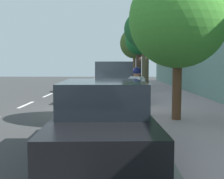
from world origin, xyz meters
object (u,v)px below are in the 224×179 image
object	(u,v)px
parked_suv_silver_mid	(115,82)
street_tree_near_cyclist	(178,19)
parked_suv_dark_blue_far	(115,75)
bicycle_at_curb	(130,108)
street_tree_far_end	(139,41)
cyclist_with_backpack	(137,89)
street_tree_mid_block	(146,30)
fire_hydrant	(134,82)
street_tree_corner	(134,43)
parked_sedan_black_second	(103,120)

from	to	relation	value
parked_suv_silver_mid	street_tree_near_cyclist	size ratio (longest dim) A/B	1.04
parked_suv_dark_blue_far	bicycle_at_curb	world-z (taller)	parked_suv_dark_blue_far
parked_suv_silver_mid	street_tree_far_end	xyz separation A→B (m)	(1.94, 10.01, 2.78)
cyclist_with_backpack	street_tree_mid_block	size ratio (longest dim) A/B	0.34
street_tree_near_cyclist	fire_hydrant	bearing A→B (deg)	92.28
street_tree_corner	fire_hydrant	size ratio (longest dim) A/B	6.61
street_tree_mid_block	parked_suv_dark_blue_far	bearing A→B (deg)	114.63
bicycle_at_curb	street_tree_corner	size ratio (longest dim) A/B	0.26
parked_sedan_black_second	street_tree_near_cyclist	bearing A→B (deg)	56.69
street_tree_mid_block	street_tree_corner	distance (m)	11.40
parked_suv_silver_mid	street_tree_mid_block	xyz separation A→B (m)	(1.94, 4.51, 3.03)
street_tree_corner	street_tree_mid_block	bearing A→B (deg)	-90.00
bicycle_at_curb	street_tree_mid_block	bearing A→B (deg)	81.07
parked_suv_silver_mid	bicycle_at_curb	xyz separation A→B (m)	(0.53, -4.48, -0.64)
street_tree_far_end	fire_hydrant	bearing A→B (deg)	-103.10
parked_sedan_black_second	street_tree_corner	world-z (taller)	street_tree_corner
street_tree_far_end	street_tree_corner	distance (m)	5.91
fire_hydrant	street_tree_corner	bearing A→B (deg)	86.36
parked_sedan_black_second	parked_suv_silver_mid	world-z (taller)	parked_suv_silver_mid
parked_suv_dark_blue_far	cyclist_with_backpack	world-z (taller)	parked_suv_dark_blue_far
street_tree_far_end	cyclist_with_backpack	bearing A→B (deg)	-94.59
street_tree_mid_block	parked_suv_silver_mid	bearing A→B (deg)	-113.27
parked_suv_dark_blue_far	street_tree_mid_block	xyz separation A→B (m)	(1.97, -4.30, 3.03)
parked_suv_silver_mid	cyclist_with_backpack	size ratio (longest dim) A/B	2.67
bicycle_at_curb	street_tree_far_end	xyz separation A→B (m)	(1.41, 14.49, 3.42)
cyclist_with_backpack	parked_sedan_black_second	bearing A→B (deg)	-104.84
cyclist_with_backpack	street_tree_mid_block	world-z (taller)	street_tree_mid_block
parked_suv_silver_mid	street_tree_near_cyclist	world-z (taller)	street_tree_near_cyclist
parked_suv_silver_mid	parked_suv_dark_blue_far	bearing A→B (deg)	90.20
parked_suv_dark_blue_far	bicycle_at_curb	xyz separation A→B (m)	(0.56, -13.29, -0.64)
parked_suv_dark_blue_far	street_tree_corner	xyz separation A→B (m)	(1.97, 7.11, 3.07)
cyclist_with_backpack	parked_suv_dark_blue_far	bearing A→B (deg)	93.22
bicycle_at_curb	street_tree_corner	world-z (taller)	street_tree_corner
parked_suv_silver_mid	parked_suv_dark_blue_far	xyz separation A→B (m)	(-0.03, 8.81, 0.00)
bicycle_at_curb	fire_hydrant	bearing A→B (deg)	85.82
parked_suv_dark_blue_far	fire_hydrant	world-z (taller)	parked_suv_dark_blue_far
parked_suv_dark_blue_far	street_tree_mid_block	distance (m)	5.61
cyclist_with_backpack	fire_hydrant	bearing A→B (deg)	86.93
street_tree_near_cyclist	street_tree_far_end	distance (m)	15.22
street_tree_near_cyclist	street_tree_mid_block	xyz separation A→B (m)	(-0.00, 9.70, 0.84)
street_tree_far_end	fire_hydrant	xyz separation A→B (m)	(-0.52, -2.22, -3.23)
street_tree_far_end	fire_hydrant	size ratio (longest dim) A/B	5.95
parked_suv_dark_blue_far	cyclist_with_backpack	size ratio (longest dim) A/B	2.70
cyclist_with_backpack	fire_hydrant	size ratio (longest dim) A/B	2.11
parked_sedan_black_second	street_tree_corner	xyz separation A→B (m)	(2.13, 24.36, 3.34)
parked_suv_dark_blue_far	street_tree_near_cyclist	size ratio (longest dim) A/B	1.05
bicycle_at_curb	cyclist_with_backpack	distance (m)	0.85
street_tree_mid_block	street_tree_corner	xyz separation A→B (m)	(0.00, 11.40, 0.04)
street_tree_near_cyclist	street_tree_corner	world-z (taller)	street_tree_corner
street_tree_near_cyclist	parked_sedan_black_second	bearing A→B (deg)	-123.31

